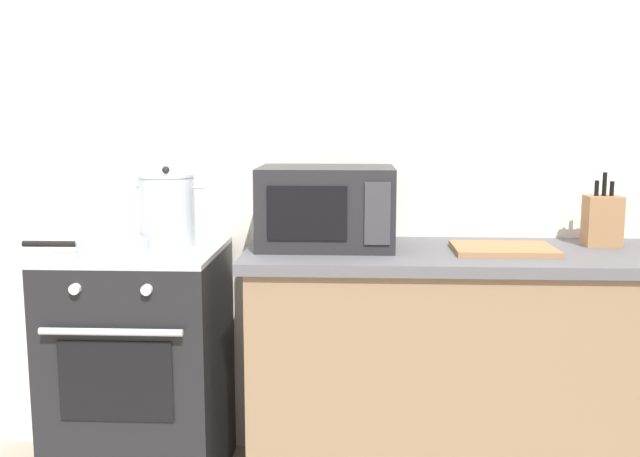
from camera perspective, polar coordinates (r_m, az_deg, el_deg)
back_wall at (r=2.96m, az=-0.15°, el=5.88°), size 4.40×0.10×2.50m
lower_cabinet_right at (r=2.81m, az=12.05°, el=-11.39°), size 1.64×0.56×0.88m
countertop_right at (r=2.69m, az=12.36°, el=-2.13°), size 1.70×0.60×0.04m
stove at (r=2.86m, az=-13.90°, el=-10.66°), size 0.60×0.64×0.92m
stock_pot at (r=2.76m, az=-12.04°, el=1.48°), size 0.30×0.21×0.30m
frying_pan at (r=2.65m, az=-16.26°, el=-1.43°), size 0.45×0.25×0.05m
microwave at (r=2.68m, az=0.51°, el=1.73°), size 0.50×0.37×0.30m
cutting_board at (r=2.68m, az=14.34°, el=-1.58°), size 0.36×0.26×0.02m
knife_block at (r=2.90m, az=21.49°, el=0.61°), size 0.13×0.10×0.28m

